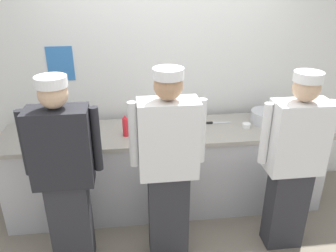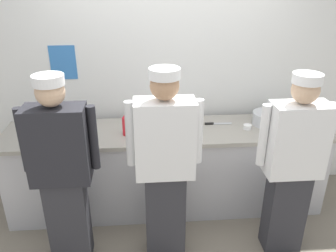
{
  "view_description": "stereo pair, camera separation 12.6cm",
  "coord_description": "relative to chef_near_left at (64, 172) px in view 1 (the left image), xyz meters",
  "views": [
    {
      "loc": [
        -0.36,
        -2.63,
        2.29
      ],
      "look_at": [
        0.0,
        0.32,
        0.94
      ],
      "focal_mm": 36.42,
      "sensor_mm": 36.0,
      "label": 1
    },
    {
      "loc": [
        -0.23,
        -2.64,
        2.29
      ],
      "look_at": [
        0.0,
        0.32,
        0.94
      ],
      "focal_mm": 36.42,
      "sensor_mm": 36.0,
      "label": 2
    }
  ],
  "objects": [
    {
      "name": "ramekin_yellow_sauce",
      "position": [
        1.67,
        0.61,
        0.03
      ],
      "size": [
        0.08,
        0.08,
        0.04
      ],
      "color": "white",
      "rests_on": "prep_counter"
    },
    {
      "name": "mixing_bowl_steel",
      "position": [
        1.9,
        0.71,
        0.07
      ],
      "size": [
        0.31,
        0.31,
        0.12
      ],
      "primitive_type": "cylinder",
      "color": "#B7BABF",
      "rests_on": "prep_counter"
    },
    {
      "name": "wall_back",
      "position": [
        0.88,
        1.11,
        0.53
      ],
      "size": [
        4.99,
        0.11,
        2.82
      ],
      "color": "silver",
      "rests_on": "ground"
    },
    {
      "name": "ramekin_red_sauce",
      "position": [
        -0.36,
        0.48,
        0.03
      ],
      "size": [
        0.09,
        0.09,
        0.04
      ],
      "color": "white",
      "rests_on": "prep_counter"
    },
    {
      "name": "plate_stack_front",
      "position": [
        -0.05,
        0.53,
        0.04
      ],
      "size": [
        0.22,
        0.22,
        0.06
      ],
      "color": "white",
      "rests_on": "prep_counter"
    },
    {
      "name": "prep_counter",
      "position": [
        0.88,
        0.65,
        -0.43
      ],
      "size": [
        3.18,
        0.66,
        0.88
      ],
      "color": "#B2B2B7",
      "rests_on": "ground"
    },
    {
      "name": "squeeze_bottle_primary",
      "position": [
        0.48,
        0.57,
        0.11
      ],
      "size": [
        0.05,
        0.05,
        0.21
      ],
      "color": "red",
      "rests_on": "prep_counter"
    },
    {
      "name": "chef_far_right",
      "position": [
        1.85,
        -0.03,
        -0.01
      ],
      "size": [
        0.59,
        0.24,
        1.62
      ],
      "color": "#2D2D33",
      "rests_on": "ground"
    },
    {
      "name": "ramekin_green_sauce",
      "position": [
        -0.35,
        0.66,
        0.03
      ],
      "size": [
        0.11,
        0.11,
        0.04
      ],
      "color": "white",
      "rests_on": "prep_counter"
    },
    {
      "name": "chef_center",
      "position": [
        0.81,
        0.0,
        0.02
      ],
      "size": [
        0.61,
        0.24,
        1.67
      ],
      "color": "#2D2D33",
      "rests_on": "ground"
    },
    {
      "name": "chef_near_left",
      "position": [
        0.0,
        0.0,
        0.0
      ],
      "size": [
        0.6,
        0.24,
        1.64
      ],
      "color": "#2D2D33",
      "rests_on": "ground"
    },
    {
      "name": "ramekin_orange_sauce",
      "position": [
        2.25,
        0.48,
        0.03
      ],
      "size": [
        0.09,
        0.09,
        0.04
      ],
      "color": "white",
      "rests_on": "prep_counter"
    },
    {
      "name": "ground_plane",
      "position": [
        0.88,
        0.3,
        -0.88
      ],
      "size": [
        9.0,
        9.0,
        0.0
      ],
      "primitive_type": "plane",
      "color": "slate"
    },
    {
      "name": "chefs_knife",
      "position": [
        1.38,
        0.75,
        0.01
      ],
      "size": [
        0.27,
        0.03,
        0.02
      ],
      "color": "#B7BABF",
      "rests_on": "prep_counter"
    },
    {
      "name": "sheet_tray",
      "position": [
        0.94,
        0.65,
        0.02
      ],
      "size": [
        0.53,
        0.41,
        0.02
      ],
      "primitive_type": "cube",
      "rotation": [
        0.0,
        0.0,
        0.19
      ],
      "color": "#B7BABF",
      "rests_on": "prep_counter"
    }
  ]
}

